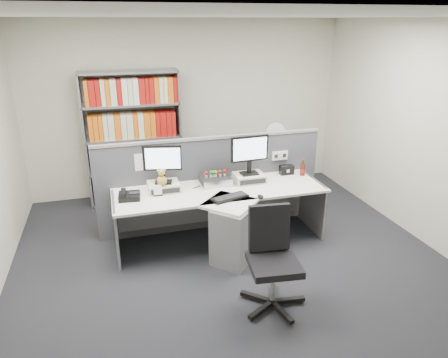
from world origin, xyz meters
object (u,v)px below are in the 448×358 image
object	(u,v)px
keyboard	(230,197)
desk_calendar	(158,191)
monitor_right	(250,152)
filing_cabinet	(273,176)
office_chair	(272,256)
mouse	(261,197)
desk_phone	(129,196)
monitor_left	(162,161)
desk	(225,216)
desktop_pc	(215,180)
shelving_unit	(134,140)
desk_fan	(275,135)
speaker	(287,170)
cola_bottle	(303,169)

from	to	relation	value
keyboard	desk_calendar	distance (m)	0.86
monitor_right	keyboard	size ratio (longest dim) A/B	1.07
filing_cabinet	office_chair	xyz separation A→B (m)	(-1.04, -2.49, 0.18)
mouse	desk_phone	xyz separation A→B (m)	(-1.48, 0.40, 0.02)
monitor_left	office_chair	xyz separation A→B (m)	(0.83, -1.47, -0.57)
desk	monitor_right	bearing A→B (deg)	41.71
keyboard	desk	bearing A→B (deg)	112.97
desktop_pc	shelving_unit	bearing A→B (deg)	122.32
desk_fan	office_chair	bearing A→B (deg)	-112.78
monitor_right	desk_calendar	distance (m)	1.25
desk	keyboard	size ratio (longest dim) A/B	5.54
shelving_unit	desk	bearing A→B (deg)	-64.04
monitor_left	desktop_pc	bearing A→B (deg)	4.51
monitor_left	monitor_right	bearing A→B (deg)	0.00
desk	shelving_unit	size ratio (longest dim) A/B	1.30
speaker	monitor_right	bearing A→B (deg)	-168.82
speaker	office_chair	world-z (taller)	office_chair
cola_bottle	mouse	bearing A→B (deg)	-145.29
desk	desk_calendar	bearing A→B (deg)	161.74
desk	filing_cabinet	bearing A→B (deg)	49.39
keyboard	shelving_unit	size ratio (longest dim) A/B	0.23
desk_fan	office_chair	world-z (taller)	desk_fan
keyboard	filing_cabinet	distance (m)	1.92
monitor_left	desk_fan	world-z (taller)	monitor_left
cola_bottle	desk_fan	world-z (taller)	desk_fan
monitor_right	cola_bottle	bearing A→B (deg)	1.13
desk_phone	cola_bottle	size ratio (longest dim) A/B	1.17
mouse	desk_phone	bearing A→B (deg)	164.73
desk	desk_calendar	xyz separation A→B (m)	(-0.76, 0.25, 0.32)
desktop_pc	desk_calendar	xyz separation A→B (m)	(-0.76, -0.18, 0.00)
monitor_left	desk_fan	size ratio (longest dim) A/B	0.92
desk_calendar	monitor_left	bearing A→B (deg)	55.17
desk_fan	desktop_pc	bearing A→B (deg)	-141.38
desk_fan	shelving_unit	bearing A→B (deg)	167.93
cola_bottle	keyboard	bearing A→B (deg)	-157.76
filing_cabinet	desk_fan	bearing A→B (deg)	-90.00
desk	keyboard	bearing A→B (deg)	-67.03
mouse	office_chair	size ratio (longest dim) A/B	0.10
filing_cabinet	office_chair	world-z (taller)	office_chair
desk_calendar	shelving_unit	bearing A→B (deg)	94.96
filing_cabinet	desk_fan	size ratio (longest dim) A/B	1.37
keyboard	desk_calendar	size ratio (longest dim) A/B	3.69
speaker	desk_fan	xyz separation A→B (m)	(0.20, 0.90, 0.24)
cola_bottle	filing_cabinet	bearing A→B (deg)	89.58
desktop_pc	office_chair	bearing A→B (deg)	-83.93
desktop_pc	keyboard	xyz separation A→B (m)	(0.04, -0.51, -0.03)
desk	monitor_left	size ratio (longest dim) A/B	5.57
desktop_pc	filing_cabinet	world-z (taller)	desktop_pc
monitor_right	office_chair	xyz separation A→B (m)	(-0.27, -1.47, -0.59)
desk_phone	office_chair	bearing A→B (deg)	-46.64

